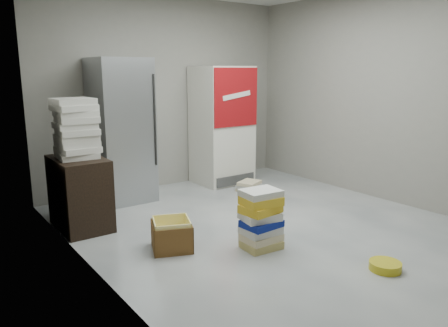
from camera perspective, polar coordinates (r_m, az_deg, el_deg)
name	(u,v)px	position (r m, az deg, el deg)	size (l,w,h in m)	color
ground	(279,231)	(4.93, 7.21, -8.69)	(5.00, 5.00, 0.00)	#BCBCB7
room_shell	(284,65)	(4.61, 7.81, 12.67)	(4.04, 5.04, 2.82)	gray
steel_fridge	(121,131)	(5.98, -13.27, 4.17)	(0.70, 0.72, 1.90)	#A9ACB1
coke_cooler	(222,125)	(6.78, -0.27, 5.02)	(0.80, 0.73, 1.80)	silver
wood_shelf	(80,193)	(5.14, -18.32, -3.69)	(0.50, 0.80, 0.80)	black
supply_box_stack	(76,128)	(5.00, -18.77, 4.36)	(0.45, 0.44, 0.65)	silver
phonebook_stack_main	(261,219)	(4.36, 4.84, -7.27)	(0.41, 0.35, 0.60)	tan
phonebook_stack_side	(249,186)	(6.42, 3.31, -2.96)	(0.40, 0.36, 0.15)	beige
cardboard_box	(172,237)	(4.41, -6.83, -9.50)	(0.49, 0.49, 0.31)	yellow
bucket_lid	(385,266)	(4.24, 20.30, -12.44)	(0.28, 0.28, 0.08)	gold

